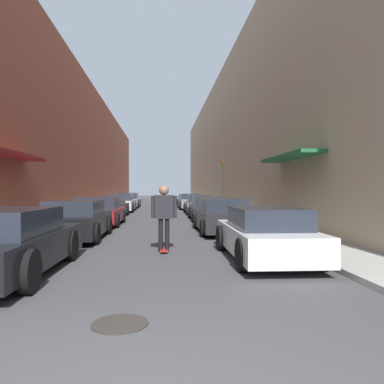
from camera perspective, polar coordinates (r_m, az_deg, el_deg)
ground at (r=28.59m, az=-5.17°, el=-2.92°), size 143.22×143.22×0.00m
curb_strip_left at (r=35.42m, az=-12.60°, el=-2.19°), size 1.80×65.10×0.12m
curb_strip_right at (r=35.36m, az=2.45°, el=-2.18°), size 1.80×65.10×0.12m
building_row_left at (r=36.07m, az=-17.21°, el=6.13°), size 4.90×65.10×10.54m
building_row_right at (r=36.07m, az=7.06°, el=7.52°), size 4.90×65.10×12.25m
parked_car_left_0 at (r=8.12m, az=-26.81°, el=-6.93°), size 2.07×4.55×1.30m
parked_car_left_1 at (r=13.03m, az=-17.23°, el=-4.15°), size 1.91×4.31×1.30m
parked_car_left_2 at (r=17.75m, az=-13.87°, el=-2.93°), size 2.03×4.13×1.32m
parked_car_left_3 at (r=23.10m, az=-12.24°, el=-2.20°), size 1.89×3.99×1.26m
parked_car_left_4 at (r=28.32m, az=-10.64°, el=-1.64°), size 1.96×4.72×1.34m
parked_car_left_5 at (r=34.00m, az=-9.63°, el=-1.29°), size 1.95×4.28×1.35m
parked_car_right_0 at (r=9.09m, az=11.09°, el=-6.29°), size 1.86×4.37×1.24m
parked_car_right_1 at (r=14.50m, az=4.58°, el=-3.67°), size 1.95×4.56×1.32m
parked_car_right_2 at (r=20.10m, az=2.42°, el=-2.56°), size 1.92×4.51×1.28m
parked_car_right_3 at (r=25.45m, az=0.98°, el=-1.94°), size 1.86×4.39×1.28m
parked_car_right_4 at (r=31.43m, az=-0.40°, el=-1.46°), size 1.87×4.72×1.30m
parked_car_right_5 at (r=36.38m, az=-0.73°, el=-1.29°), size 1.93×4.06×1.17m
skateboarder at (r=9.97m, az=-4.31°, el=-2.89°), size 0.68×0.78×1.77m
manhole_cover at (r=4.97m, az=-10.92°, el=-19.11°), size 0.70×0.70×0.02m
traffic_light at (r=26.36m, az=4.71°, el=1.93°), size 0.16×0.22×3.64m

